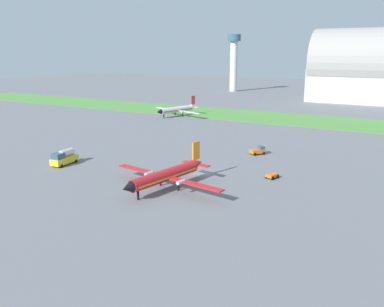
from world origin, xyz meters
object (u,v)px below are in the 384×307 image
pushback_tug_midfield (258,151)px  baggage_cart_by_runway (272,176)px  airplane_taxiing_turboprop (178,109)px  fuel_truck_near_gate (64,158)px  control_tower (234,58)px  airplane_foreground_turboprop (167,175)px

pushback_tug_midfield → baggage_cart_by_runway: bearing=-114.6°
airplane_taxiing_turboprop → fuel_truck_near_gate: size_ratio=3.53×
airplane_taxiing_turboprop → control_tower: bearing=-151.7°
pushback_tug_midfield → baggage_cart_by_runway: 19.24m
airplane_foreground_turboprop → control_tower: (-65.19, 176.29, 17.64)m
baggage_cart_by_runway → control_tower: 180.60m
baggage_cart_by_runway → airplane_taxiing_turboprop: bearing=63.2°
fuel_truck_near_gate → control_tower: size_ratio=0.19×
airplane_foreground_turboprop → control_tower: 188.78m
baggage_cart_by_runway → control_tower: size_ratio=0.08×
airplane_foreground_turboprop → pushback_tug_midfield: bearing=-179.5°
fuel_truck_near_gate → control_tower: (-36.64, 173.67, 18.73)m
fuel_truck_near_gate → control_tower: control_tower is taller
airplane_taxiing_turboprop → pushback_tug_midfield: airplane_taxiing_turboprop is taller
airplane_foreground_turboprop → airplane_taxiing_turboprop: (-42.79, 73.61, -0.04)m
airplane_taxiing_turboprop → fuel_truck_near_gate: airplane_taxiing_turboprop is taller
pushback_tug_midfield → fuel_truck_near_gate: bearing=168.1°
fuel_truck_near_gate → pushback_tug_midfield: 45.06m
baggage_cart_by_runway → control_tower: bearing=45.0°
baggage_cart_by_runway → pushback_tug_midfield: bearing=47.3°
airplane_foreground_turboprop → airplane_taxiing_turboprop: 85.14m
airplane_foreground_turboprop → fuel_truck_near_gate: bearing=-85.4°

